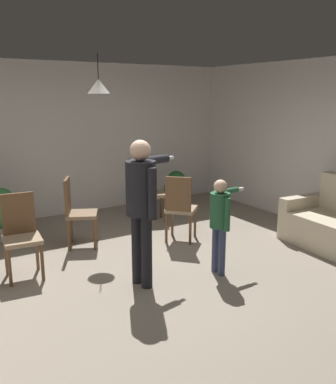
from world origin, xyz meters
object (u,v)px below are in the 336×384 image
dining_chair_by_counter (180,206)px  potted_plant_corner (2,212)px  dining_chair_centre_back (21,232)px  person_child (220,216)px  dining_chair_near_wall (148,190)px  dining_chair_spare (77,210)px  potted_plant_by_wall (176,188)px  person_adult (142,197)px

dining_chair_by_counter → potted_plant_corner: size_ratio=1.26×
dining_chair_by_counter → dining_chair_centre_back: 2.26m
person_child → dining_chair_by_counter: size_ratio=1.17×
dining_chair_by_counter → dining_chair_near_wall: 1.15m
dining_chair_spare → potted_plant_by_wall: bearing=138.9°
potted_plant_by_wall → dining_chair_centre_back: bearing=-153.6°
person_adult → potted_plant_corner: bearing=-167.2°
dining_chair_spare → person_adult: bearing=33.0°
potted_plant_by_wall → dining_chair_by_counter: bearing=-121.3°
person_child → potted_plant_corner: person_child is taller
dining_chair_near_wall → dining_chair_by_counter: bearing=13.8°
person_adult → potted_plant_corner: 2.73m
potted_plant_by_wall → person_adult: bearing=-129.5°
dining_chair_by_counter → dining_chair_spare: size_ratio=1.00×
potted_plant_by_wall → dining_chair_spare: bearing=-156.9°
dining_chair_near_wall → dining_chair_spare: same height
dining_chair_by_counter → dining_chair_near_wall: (0.11, 1.14, 0.00)m
dining_chair_by_counter → dining_chair_spare: bearing=-157.3°
dining_chair_by_counter → dining_chair_spare: 1.49m
person_adult → potted_plant_corner: size_ratio=2.09×
person_child → dining_chair_spare: size_ratio=1.17×
dining_chair_spare → potted_plant_corner: (-0.85, 0.86, -0.11)m
person_child → dining_chair_by_counter: bearing=168.1°
person_child → potted_plant_corner: 3.34m
person_adult → potted_plant_by_wall: size_ratio=2.29×
potted_plant_corner → potted_plant_by_wall: (3.18, 0.13, -0.04)m
person_child → dining_chair_near_wall: 2.38m
dining_chair_near_wall → dining_chair_spare: bearing=-50.6°
dining_chair_centre_back → potted_plant_by_wall: dining_chair_centre_back is taller
person_child → potted_plant_by_wall: size_ratio=1.61×
dining_chair_spare → potted_plant_corner: bearing=-109.4°
dining_chair_near_wall → person_adult: bearing=-11.5°
dining_chair_by_counter → potted_plant_corner: 2.66m
person_adult → dining_chair_by_counter: (1.16, 0.99, -0.49)m
person_adult → dining_chair_by_counter: 1.60m
dining_chair_spare → potted_plant_corner: size_ratio=1.26×
person_adult → potted_plant_by_wall: 3.41m
person_adult → dining_chair_near_wall: person_adult is taller
person_child → dining_chair_centre_back: size_ratio=1.17×
person_adult → dining_chair_spare: bearing=176.7°
dining_chair_spare → dining_chair_near_wall: bearing=135.9°
person_adult → potted_plant_by_wall: (2.13, 2.58, -0.63)m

